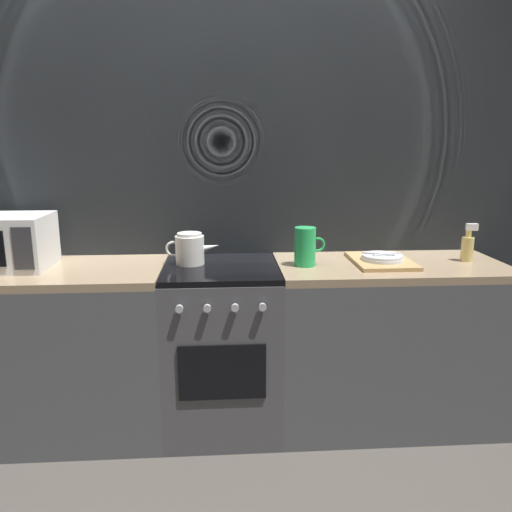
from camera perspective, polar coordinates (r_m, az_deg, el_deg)
ground_plane at (r=2.93m, az=-3.75°, el=-18.47°), size 8.00×8.00×0.00m
back_wall at (r=2.84m, az=-4.14°, el=6.32°), size 3.60×0.05×2.40m
counter_left at (r=2.87m, az=-22.45°, el=-10.10°), size 1.20×0.60×0.90m
stove_unit at (r=2.72m, az=-3.90°, el=-10.39°), size 0.60×0.63×0.90m
counter_right at (r=2.86m, az=14.68°, el=-9.57°), size 1.20×0.60×0.90m
microwave at (r=2.81m, az=-27.11°, el=1.45°), size 0.46×0.35×0.27m
kettle at (r=2.62m, az=-7.57°, el=0.82°), size 0.28×0.15×0.17m
pitcher at (r=2.57m, az=5.68°, el=1.08°), size 0.16×0.11×0.20m
dish_pile at (r=2.71m, az=14.21°, el=-0.41°), size 0.30×0.40×0.06m
spray_bottle at (r=2.90m, az=23.11°, el=1.02°), size 0.08×0.06×0.20m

